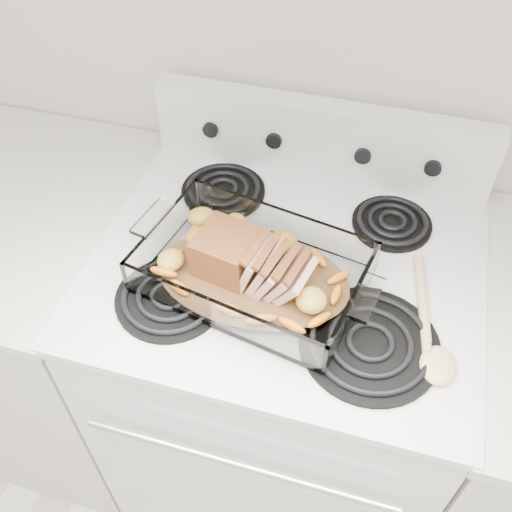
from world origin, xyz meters
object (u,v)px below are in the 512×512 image
(baking_dish, at_px, (253,273))
(pork_roast, at_px, (242,261))
(electric_range, at_px, (281,375))
(counter_left, at_px, (55,322))

(baking_dish, bearing_deg, pork_roast, -169.14)
(baking_dish, relative_size, pork_roast, 1.83)
(electric_range, bearing_deg, baking_dish, -122.08)
(counter_left, bearing_deg, baking_dish, -7.25)
(pork_roast, bearing_deg, baking_dish, 18.02)
(counter_left, relative_size, pork_roast, 4.18)
(counter_left, xyz_separation_m, baking_dish, (0.62, -0.08, 0.50))
(electric_range, distance_m, counter_left, 0.67)
(electric_range, xyz_separation_m, counter_left, (-0.67, -0.00, -0.02))
(counter_left, distance_m, pork_roast, 0.80)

